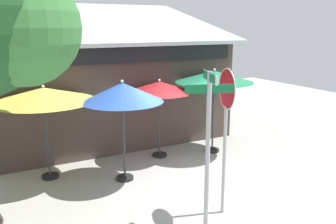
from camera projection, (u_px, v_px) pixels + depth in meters
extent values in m
cube|color=#9E9B93|center=(197.00, 184.00, 9.14)|extent=(28.00, 28.00, 0.10)
cube|color=#473833|center=(102.00, 87.00, 13.13)|extent=(7.65, 5.28, 3.37)
cube|color=silver|center=(101.00, 21.00, 12.46)|extent=(8.15, 5.85, 1.47)
cube|color=black|center=(129.00, 55.00, 10.52)|extent=(7.05, 0.16, 0.44)
cylinder|color=#A8AAB2|center=(208.00, 153.00, 6.77)|extent=(0.09, 0.09, 3.07)
cube|color=#116B38|center=(210.00, 77.00, 6.43)|extent=(0.35, 0.85, 0.16)
cube|color=#116B38|center=(209.00, 89.00, 6.48)|extent=(0.85, 0.35, 0.16)
cube|color=white|center=(216.00, 81.00, 5.97)|extent=(0.05, 0.07, 0.16)
cylinder|color=#A8AAB2|center=(224.00, 161.00, 7.41)|extent=(0.07, 0.07, 2.31)
cylinder|color=white|center=(227.00, 89.00, 7.06)|extent=(0.22, 0.80, 0.82)
cylinder|color=red|center=(227.00, 89.00, 7.06)|extent=(0.22, 0.75, 0.77)
cylinder|color=black|center=(50.00, 176.00, 9.40)|extent=(0.44, 0.44, 0.08)
cylinder|color=#333335|center=(47.00, 140.00, 9.16)|extent=(0.05, 0.05, 2.09)
cone|color=#EAD14C|center=(44.00, 94.00, 8.89)|extent=(2.58, 2.58, 0.34)
sphere|color=silver|center=(43.00, 86.00, 8.84)|extent=(0.08, 0.08, 0.08)
cylinder|color=black|center=(125.00, 178.00, 9.30)|extent=(0.44, 0.44, 0.08)
cylinder|color=#333335|center=(124.00, 141.00, 9.07)|extent=(0.05, 0.05, 2.10)
cone|color=#2D56B7|center=(122.00, 92.00, 8.78)|extent=(2.01, 2.01, 0.47)
sphere|color=silver|center=(122.00, 81.00, 8.72)|extent=(0.08, 0.08, 0.08)
cylinder|color=black|center=(160.00, 155.00, 10.95)|extent=(0.44, 0.44, 0.08)
cylinder|color=#333335|center=(160.00, 124.00, 10.72)|extent=(0.05, 0.05, 2.02)
cone|color=#B21E23|center=(159.00, 87.00, 10.46)|extent=(1.97, 1.97, 0.32)
sphere|color=silver|center=(159.00, 80.00, 10.42)|extent=(0.08, 0.08, 0.08)
cylinder|color=black|center=(212.00, 150.00, 11.37)|extent=(0.44, 0.44, 0.08)
cylinder|color=#333335|center=(213.00, 117.00, 11.12)|extent=(0.05, 0.05, 2.25)
cone|color=#1E724C|center=(214.00, 76.00, 10.83)|extent=(2.35, 2.35, 0.34)
sphere|color=silver|center=(214.00, 70.00, 10.78)|extent=(0.08, 0.08, 0.08)
sphere|color=#387538|center=(21.00, 28.00, 6.39)|extent=(2.12, 2.12, 2.12)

